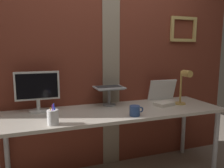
# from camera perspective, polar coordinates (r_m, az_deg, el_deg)

# --- Properties ---
(brick_wall_back) EXTENTS (3.46, 0.16, 2.49)m
(brick_wall_back) POSITION_cam_1_polar(r_m,az_deg,el_deg) (2.43, -4.53, 6.85)
(brick_wall_back) COLOR brown
(brick_wall_back) RESTS_ON ground_plane
(desk) EXTENTS (2.20, 0.66, 0.74)m
(desk) POSITION_cam_1_polar(r_m,az_deg,el_deg) (2.19, 0.87, -8.62)
(desk) COLOR beige
(desk) RESTS_ON ground_plane
(monitor) EXTENTS (0.41, 0.18, 0.39)m
(monitor) POSITION_cam_1_polar(r_m,az_deg,el_deg) (2.20, -19.06, -1.07)
(monitor) COLOR silver
(monitor) RESTS_ON desk
(laptop_stand) EXTENTS (0.28, 0.22, 0.19)m
(laptop_stand) POSITION_cam_1_polar(r_m,az_deg,el_deg) (2.33, -0.79, -2.54)
(laptop_stand) COLOR gray
(laptop_stand) RESTS_ON desk
(laptop) EXTENTS (0.31, 0.32, 0.22)m
(laptop) POSITION_cam_1_polar(r_m,az_deg,el_deg) (2.38, -1.34, 0.54)
(laptop) COLOR #ADB2B7
(laptop) RESTS_ON laptop_stand
(whiteboard_panel) EXTENTS (0.35, 0.08, 0.25)m
(whiteboard_panel) POSITION_cam_1_polar(r_m,az_deg,el_deg) (2.65, 13.09, -1.53)
(whiteboard_panel) COLOR white
(whiteboard_panel) RESTS_ON desk
(desk_lamp) EXTENTS (0.12, 0.20, 0.38)m
(desk_lamp) POSITION_cam_1_polar(r_m,az_deg,el_deg) (2.44, 18.47, 0.12)
(desk_lamp) COLOR tan
(desk_lamp) RESTS_ON desk
(pen_cup) EXTENTS (0.09, 0.09, 0.17)m
(pen_cup) POSITION_cam_1_polar(r_m,az_deg,el_deg) (1.81, -15.33, -8.42)
(pen_cup) COLOR white
(pen_cup) RESTS_ON desk
(coffee_mug) EXTENTS (0.13, 0.10, 0.09)m
(coffee_mug) POSITION_cam_1_polar(r_m,az_deg,el_deg) (1.99, 6.08, -7.01)
(coffee_mug) COLOR #2D4C8C
(coffee_mug) RESTS_ON desk
(paper_clutter_stack) EXTENTS (0.23, 0.19, 0.04)m
(paper_clutter_stack) POSITION_cam_1_polar(r_m,az_deg,el_deg) (2.41, 13.54, -5.12)
(paper_clutter_stack) COLOR silver
(paper_clutter_stack) RESTS_ON desk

